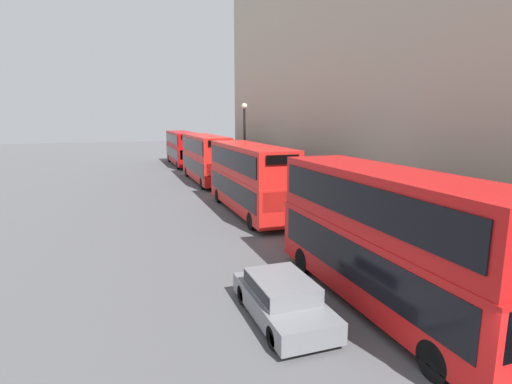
% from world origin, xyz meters
% --- Properties ---
extents(bus_leading, '(2.59, 10.23, 4.51)m').
position_xyz_m(bus_leading, '(1.60, 6.27, 2.48)').
color(bus_leading, red).
rests_on(bus_leading, ground).
extents(bus_second_in_queue, '(2.59, 10.73, 4.40)m').
position_xyz_m(bus_second_in_queue, '(1.60, 20.04, 2.42)').
color(bus_second_in_queue, red).
rests_on(bus_second_in_queue, ground).
extents(bus_third_in_queue, '(2.59, 11.02, 4.41)m').
position_xyz_m(bus_third_in_queue, '(1.60, 33.39, 2.43)').
color(bus_third_in_queue, red).
rests_on(bus_third_in_queue, ground).
extents(bus_trailing, '(2.59, 11.29, 4.23)m').
position_xyz_m(bus_trailing, '(1.60, 47.55, 2.34)').
color(bus_trailing, '#B20C0F').
rests_on(bus_trailing, ground).
extents(car_dark_sedan, '(1.90, 4.33, 1.30)m').
position_xyz_m(car_dark_sedan, '(-1.80, 6.66, 0.70)').
color(car_dark_sedan, slate).
rests_on(car_dark_sedan, ground).
extents(street_lamp, '(0.44, 0.44, 7.19)m').
position_xyz_m(street_lamp, '(3.36, 26.60, 4.38)').
color(street_lamp, black).
rests_on(street_lamp, ground).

